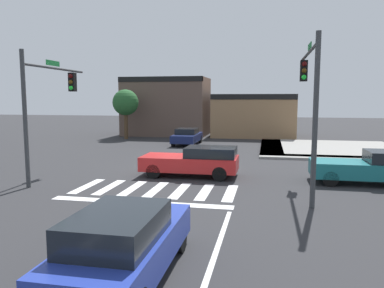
# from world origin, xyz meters

# --- Properties ---
(ground_plane) EXTENTS (120.00, 120.00, 0.00)m
(ground_plane) POSITION_xyz_m (0.00, 0.00, 0.00)
(ground_plane) COLOR #2B2B2D
(crosswalk_near) EXTENTS (6.58, 2.73, 0.01)m
(crosswalk_near) POSITION_xyz_m (0.00, -4.50, 0.00)
(crosswalk_near) COLOR silver
(crosswalk_near) RESTS_ON ground_plane
(lane_markings) EXTENTS (6.80, 18.75, 0.01)m
(lane_markings) POSITION_xyz_m (1.16, -11.43, 0.00)
(lane_markings) COLOR white
(lane_markings) RESTS_ON ground_plane
(bike_detector_marking) EXTENTS (1.16, 1.16, 0.01)m
(bike_detector_marking) POSITION_xyz_m (1.35, -9.05, 0.00)
(bike_detector_marking) COLOR yellow
(bike_detector_marking) RESTS_ON ground_plane
(curb_corner_northeast) EXTENTS (10.00, 10.60, 0.15)m
(curb_corner_northeast) POSITION_xyz_m (8.49, 9.42, 0.07)
(curb_corner_northeast) COLOR gray
(curb_corner_northeast) RESTS_ON ground_plane
(storefront_row) EXTENTS (17.09, 6.74, 5.87)m
(storefront_row) POSITION_xyz_m (-1.76, 18.98, 2.57)
(storefront_row) COLOR brown
(storefront_row) RESTS_ON ground_plane
(traffic_signal_southeast) EXTENTS (0.32, 6.06, 5.94)m
(traffic_signal_southeast) POSITION_xyz_m (6.04, -3.76, 4.19)
(traffic_signal_southeast) COLOR #383A3D
(traffic_signal_southeast) RESTS_ON ground_plane
(traffic_signal_southwest) EXTENTS (0.32, 5.11, 5.74)m
(traffic_signal_southwest) POSITION_xyz_m (-5.39, -3.42, 3.90)
(traffic_signal_southwest) COLOR #383A3D
(traffic_signal_southwest) RESTS_ON ground_plane
(car_red) EXTENTS (4.61, 1.95, 1.44)m
(car_red) POSITION_xyz_m (1.05, -1.55, 0.75)
(car_red) COLOR red
(car_red) RESTS_ON ground_plane
(car_navy) EXTENTS (1.84, 4.25, 1.34)m
(car_navy) POSITION_xyz_m (-1.95, 10.72, 0.69)
(car_navy) COLOR #141E4C
(car_navy) RESTS_ON ground_plane
(car_teal) EXTENTS (4.65, 1.93, 1.48)m
(car_teal) POSITION_xyz_m (8.98, -1.66, 0.75)
(car_teal) COLOR #196B70
(car_teal) RESTS_ON ground_plane
(car_blue) EXTENTS (1.75, 4.56, 1.56)m
(car_blue) POSITION_xyz_m (1.66, -12.18, 0.79)
(car_blue) COLOR #23389E
(car_blue) RESTS_ON ground_plane
(roadside_tree) EXTENTS (2.41, 2.41, 4.60)m
(roadside_tree) POSITION_xyz_m (-8.50, 14.00, 3.35)
(roadside_tree) COLOR #4C3823
(roadside_tree) RESTS_ON ground_plane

